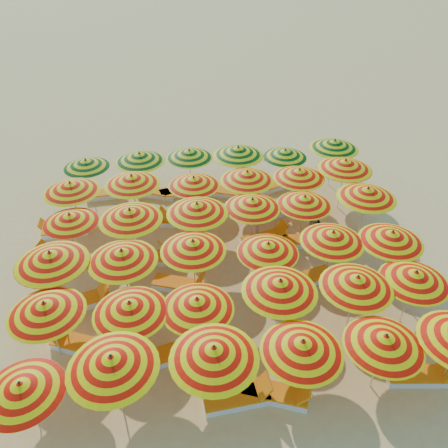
{
  "coord_description": "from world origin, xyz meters",
  "views": [
    {
      "loc": [
        -1.42,
        -11.45,
        10.31
      ],
      "look_at": [
        0.0,
        0.5,
        1.6
      ],
      "focal_mm": 35.0,
      "sensor_mm": 36.0,
      "label": 1
    }
  ],
  "objects_px": {
    "umbrella_11": "(415,277)",
    "umbrella_29": "(345,165)",
    "beachgoer_b": "(313,231)",
    "beachgoer_a": "(256,226)",
    "umbrella_8": "(197,304)",
    "umbrella_26": "(194,181)",
    "umbrella_17": "(392,237)",
    "umbrella_21": "(252,203)",
    "lounger_2": "(420,376)",
    "lounger_19": "(180,191)",
    "umbrella_24": "(71,187)",
    "umbrella_33": "(238,151)",
    "lounger_7": "(308,278)",
    "lounger_17": "(107,194)",
    "lounger_9": "(153,257)",
    "umbrella_0": "(21,388)",
    "lounger_13": "(64,231)",
    "umbrella_27": "(247,176)",
    "umbrella_10": "(357,282)",
    "lounger_5": "(84,301)",
    "umbrella_19": "(130,214)",
    "lounger_21": "(271,187)",
    "lounger_16": "(280,210)",
    "umbrella_2": "(214,353)",
    "lounger_11": "(265,238)",
    "umbrella_14": "(193,246)",
    "umbrella_32": "(189,154)",
    "lounger_8": "(62,257)",
    "umbrella_18": "(70,218)",
    "umbrella_22": "(304,201)",
    "umbrella_20": "(197,208)",
    "umbrella_35": "(334,144)",
    "lounger_1": "(277,394)",
    "lounger_18": "(156,192)",
    "umbrella_25": "(132,180)",
    "lounger_6": "(180,285)",
    "umbrella_6": "(45,308)",
    "lounger_3": "(79,344)",
    "lounger_15": "(181,220)",
    "umbrella_1": "(112,362)",
    "umbrella_12": "(51,258)",
    "umbrella_28": "(299,174)",
    "umbrella_13": "(122,255)",
    "lounger_4": "(182,350)",
    "umbrella_4": "(385,341)",
    "umbrella_15": "(268,248)",
    "lounger_14": "(125,220)",
    "lounger_20": "(225,192)"
  },
  "relations": [
    {
      "from": "lounger_21",
      "to": "umbrella_8",
      "type": "bearing_deg",
      "value": -133.7
    },
    {
      "from": "umbrella_2",
      "to": "umbrella_35",
      "type": "relative_size",
      "value": 0.95
    },
    {
      "from": "umbrella_19",
      "to": "umbrella_18",
      "type": "bearing_deg",
      "value": 169.38
    },
    {
      "from": "umbrella_11",
      "to": "umbrella_29",
      "type": "relative_size",
      "value": 1.11
    },
    {
      "from": "lounger_18",
      "to": "umbrella_25",
      "type": "bearing_deg",
      "value": 91.08
    },
    {
      "from": "umbrella_33",
      "to": "umbrella_0",
      "type": "bearing_deg",
      "value": -121.41
    },
    {
      "from": "umbrella_21",
      "to": "umbrella_24",
      "type": "relative_size",
      "value": 0.87
    },
    {
      "from": "umbrella_10",
      "to": "lounger_5",
      "type": "relative_size",
      "value": 1.24
    },
    {
      "from": "umbrella_21",
      "to": "lounger_17",
      "type": "distance_m",
      "value": 7.23
    },
    {
      "from": "umbrella_8",
      "to": "umbrella_26",
      "type": "xyz_separation_m",
      "value": [
        0.31,
        6.39,
        0.0
      ]
    },
    {
      "from": "umbrella_20",
      "to": "lounger_6",
      "type": "relative_size",
      "value": 1.54
    },
    {
      "from": "beachgoer_b",
      "to": "beachgoer_a",
      "type": "bearing_deg",
      "value": -129.13
    },
    {
      "from": "umbrella_6",
      "to": "lounger_6",
      "type": "xyz_separation_m",
      "value": [
        3.47,
        2.31,
        -1.75
      ]
    },
    {
      "from": "umbrella_32",
      "to": "lounger_17",
      "type": "distance_m",
      "value": 4.06
    },
    {
      "from": "umbrella_35",
      "to": "umbrella_10",
      "type": "bearing_deg",
      "value": -104.17
    },
    {
      "from": "umbrella_8",
      "to": "lounger_17",
      "type": "bearing_deg",
      "value": 111.52
    },
    {
      "from": "umbrella_29",
      "to": "lounger_7",
      "type": "height_order",
      "value": "umbrella_29"
    },
    {
      "from": "umbrella_22",
      "to": "umbrella_25",
      "type": "relative_size",
      "value": 1.05
    },
    {
      "from": "lounger_16",
      "to": "umbrella_2",
      "type": "bearing_deg",
      "value": 44.46
    },
    {
      "from": "umbrella_26",
      "to": "lounger_11",
      "type": "bearing_deg",
      "value": -33.11
    },
    {
      "from": "umbrella_6",
      "to": "lounger_3",
      "type": "height_order",
      "value": "umbrella_6"
    },
    {
      "from": "lounger_7",
      "to": "umbrella_12",
      "type": "bearing_deg",
      "value": -15.26
    },
    {
      "from": "umbrella_0",
      "to": "lounger_15",
      "type": "height_order",
      "value": "umbrella_0"
    },
    {
      "from": "lounger_5",
      "to": "umbrella_19",
      "type": "bearing_deg",
      "value": 34.22
    },
    {
      "from": "umbrella_17",
      "to": "umbrella_21",
      "type": "height_order",
      "value": "umbrella_17"
    },
    {
      "from": "umbrella_35",
      "to": "lounger_20",
      "type": "xyz_separation_m",
      "value": [
        -4.85,
        -0.34,
        -1.86
      ]
    },
    {
      "from": "umbrella_26",
      "to": "umbrella_28",
      "type": "distance_m",
      "value": 4.14
    },
    {
      "from": "lounger_11",
      "to": "lounger_19",
      "type": "bearing_deg",
      "value": 114.38
    },
    {
      "from": "umbrella_21",
      "to": "lounger_5",
      "type": "height_order",
      "value": "umbrella_21"
    },
    {
      "from": "umbrella_33",
      "to": "lounger_7",
      "type": "height_order",
      "value": "umbrella_33"
    },
    {
      "from": "umbrella_4",
      "to": "umbrella_15",
      "type": "xyz_separation_m",
      "value": [
        -2.09,
        3.87,
        -0.02
      ]
    },
    {
      "from": "umbrella_4",
      "to": "umbrella_26",
      "type": "relative_size",
      "value": 0.99
    },
    {
      "from": "umbrella_14",
      "to": "umbrella_32",
      "type": "bearing_deg",
      "value": 87.98
    },
    {
      "from": "lounger_13",
      "to": "umbrella_27",
      "type": "bearing_deg",
      "value": 178.93
    },
    {
      "from": "lounger_7",
      "to": "lounger_9",
      "type": "bearing_deg",
      "value": -34.99
    },
    {
      "from": "lounger_2",
      "to": "lounger_19",
      "type": "bearing_deg",
      "value": 127.1
    },
    {
      "from": "umbrella_10",
      "to": "lounger_3",
      "type": "distance_m",
      "value": 8.09
    },
    {
      "from": "lounger_8",
      "to": "umbrella_6",
      "type": "bearing_deg",
      "value": 113.0
    },
    {
      "from": "lounger_11",
      "to": "beachgoer_a",
      "type": "distance_m",
      "value": 0.66
    },
    {
      "from": "umbrella_8",
      "to": "lounger_6",
      "type": "xyz_separation_m",
      "value": [
        -0.47,
        2.57,
        -1.7
      ]
    },
    {
      "from": "lounger_8",
      "to": "umbrella_32",
      "type": "bearing_deg",
      "value": -125.56
    },
    {
      "from": "umbrella_13",
      "to": "lounger_4",
      "type": "height_order",
      "value": "umbrella_13"
    },
    {
      "from": "umbrella_8",
      "to": "umbrella_20",
      "type": "relative_size",
      "value": 0.92
    },
    {
      "from": "lounger_1",
      "to": "lounger_11",
      "type": "relative_size",
      "value": 1.0
    },
    {
      "from": "umbrella_1",
      "to": "beachgoer_b",
      "type": "relative_size",
      "value": 1.78
    },
    {
      "from": "umbrella_10",
      "to": "umbrella_29",
      "type": "distance_m",
      "value": 6.71
    },
    {
      "from": "umbrella_13",
      "to": "umbrella_32",
      "type": "height_order",
      "value": "umbrella_13"
    },
    {
      "from": "umbrella_18",
      "to": "umbrella_22",
      "type": "xyz_separation_m",
      "value": [
        8.19,
        0.02,
        0.08
      ]
    },
    {
      "from": "lounger_15",
      "to": "lounger_19",
      "type": "height_order",
      "value": "same"
    },
    {
      "from": "umbrella_8",
      "to": "lounger_14",
      "type": "xyz_separation_m",
      "value": [
        -2.53,
        6.55,
        -1.7
      ]
    }
  ]
}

